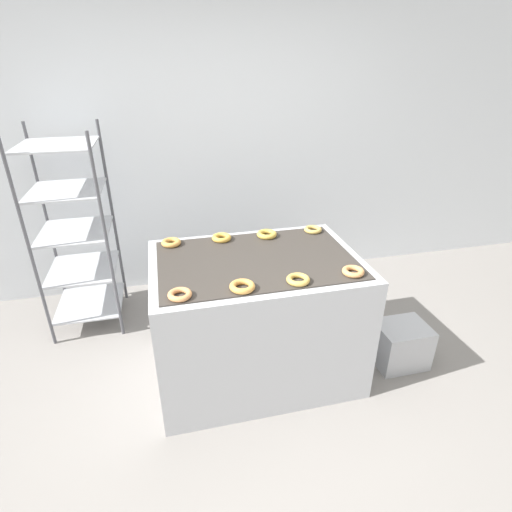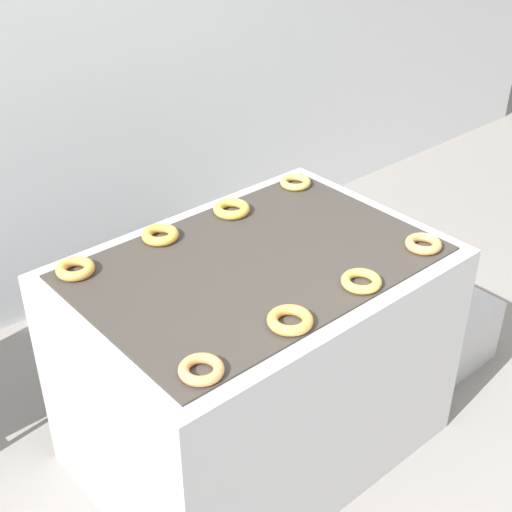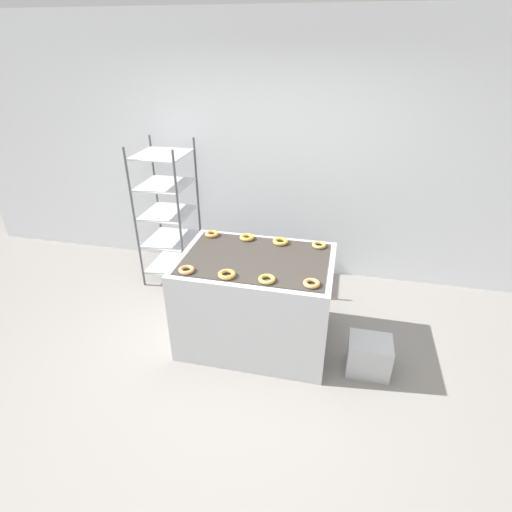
{
  "view_description": "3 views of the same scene",
  "coord_description": "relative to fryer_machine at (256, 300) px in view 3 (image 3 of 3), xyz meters",
  "views": [
    {
      "loc": [
        -0.52,
        -1.46,
        2.0
      ],
      "look_at": [
        0.0,
        0.71,
        0.89
      ],
      "focal_mm": 28.0,
      "sensor_mm": 36.0,
      "label": 1
    },
    {
      "loc": [
        -1.35,
        -0.85,
        2.18
      ],
      "look_at": [
        0.0,
        0.71,
        0.89
      ],
      "focal_mm": 50.0,
      "sensor_mm": 36.0,
      "label": 2
    },
    {
      "loc": [
        0.66,
        -2.18,
        2.51
      ],
      "look_at": [
        0.0,
        0.71,
        0.89
      ],
      "focal_mm": 28.0,
      "sensor_mm": 36.0,
      "label": 3
    }
  ],
  "objects": [
    {
      "name": "ground_plane",
      "position": [
        -0.0,
        -0.71,
        -0.44
      ],
      "size": [
        14.0,
        14.0,
        0.0
      ],
      "primitive_type": "plane",
      "color": "gray"
    },
    {
      "name": "wall_back",
      "position": [
        -0.0,
        1.41,
        0.96
      ],
      "size": [
        8.0,
        0.05,
        2.8
      ],
      "color": "silver",
      "rests_on": "ground_plane"
    },
    {
      "name": "fryer_machine",
      "position": [
        0.0,
        0.0,
        0.0
      ],
      "size": [
        1.31,
        0.92,
        0.87
      ],
      "color": "#B7BABF",
      "rests_on": "ground_plane"
    },
    {
      "name": "baking_rack_cart",
      "position": [
        -1.21,
        0.91,
        0.37
      ],
      "size": [
        0.54,
        0.59,
        1.59
      ],
      "color": "#4C4C51",
      "rests_on": "ground_plane"
    },
    {
      "name": "glaze_bin",
      "position": [
        1.02,
        -0.19,
        -0.28
      ],
      "size": [
        0.36,
        0.29,
        0.31
      ],
      "color": "#B7BABF",
      "rests_on": "ground_plane"
    },
    {
      "name": "donut_near_left",
      "position": [
        -0.49,
        -0.34,
        0.45
      ],
      "size": [
        0.13,
        0.13,
        0.03
      ],
      "primitive_type": "torus",
      "color": "tan",
      "rests_on": "fryer_machine"
    },
    {
      "name": "donut_near_midleft",
      "position": [
        -0.16,
        -0.34,
        0.45
      ],
      "size": [
        0.14,
        0.14,
        0.03
      ],
      "primitive_type": "torus",
      "color": "gold",
      "rests_on": "fryer_machine"
    },
    {
      "name": "donut_near_midright",
      "position": [
        0.16,
        -0.34,
        0.45
      ],
      "size": [
        0.13,
        0.13,
        0.03
      ],
      "primitive_type": "torus",
      "color": "gold",
      "rests_on": "fryer_machine"
    },
    {
      "name": "donut_near_right",
      "position": [
        0.5,
        -0.32,
        0.45
      ],
      "size": [
        0.13,
        0.13,
        0.03
      ],
      "primitive_type": "torus",
      "color": "#DD9557",
      "rests_on": "fryer_machine"
    },
    {
      "name": "donut_far_left",
      "position": [
        -0.51,
        0.34,
        0.45
      ],
      "size": [
        0.13,
        0.13,
        0.03
      ],
      "primitive_type": "torus",
      "color": "gold",
      "rests_on": "fryer_machine"
    },
    {
      "name": "donut_far_midleft",
      "position": [
        -0.16,
        0.34,
        0.45
      ],
      "size": [
        0.13,
        0.13,
        0.04
      ],
      "primitive_type": "torus",
      "color": "gold",
      "rests_on": "fryer_machine"
    },
    {
      "name": "donut_far_midright",
      "position": [
        0.16,
        0.32,
        0.45
      ],
      "size": [
        0.14,
        0.14,
        0.04
      ],
      "primitive_type": "torus",
      "color": "gold",
      "rests_on": "fryer_machine"
    },
    {
      "name": "donut_far_right",
      "position": [
        0.5,
        0.33,
        0.45
      ],
      "size": [
        0.13,
        0.13,
        0.03
      ],
      "primitive_type": "torus",
      "color": "tan",
      "rests_on": "fryer_machine"
    }
  ]
}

